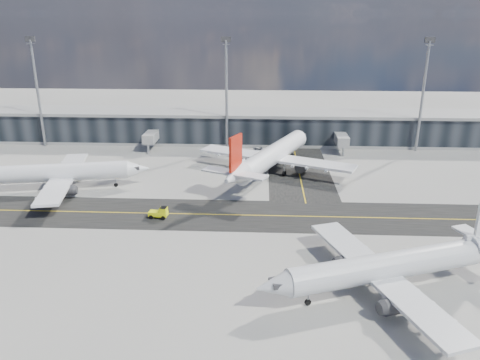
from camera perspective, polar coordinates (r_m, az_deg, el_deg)
The scene contains 9 objects.
ground at distance 81.29m, azimuth -4.16°, elevation -5.34°, with size 300.00×300.00×0.00m, color gray.
taxiway_lanes at distance 90.74m, azimuth -0.91°, elevation -2.54°, with size 180.00×63.00×0.03m.
terminal_concourse at distance 131.89m, azimuth -1.36°, elevation 6.40°, with size 152.00×19.80×8.80m.
floodlight_masts at distance 122.91m, azimuth -1.66°, elevation 10.89°, with size 102.50×0.70×28.90m.
airliner_af at distance 102.33m, azimuth -21.57°, elevation 0.82°, with size 37.23×31.94×11.07m.
airliner_redtail at distance 105.09m, azimuth 3.92°, elevation 2.99°, with size 35.73×41.38×12.85m.
airliner_near at distance 64.19m, azimuth 17.78°, elevation -9.97°, with size 35.15×30.37×10.74m.
baggage_tug at distance 84.08m, azimuth -9.74°, elevation -3.94°, with size 3.45×2.02×2.07m.
service_van at distance 121.82m, azimuth 2.13°, elevation 3.64°, with size 2.40×5.21×1.45m, color white.
Camera 1 is at (9.51, -73.12, 34.23)m, focal length 35.00 mm.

